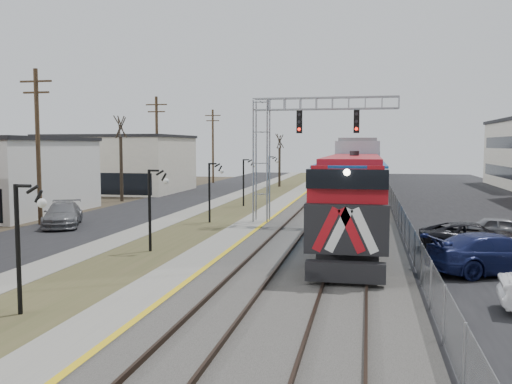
# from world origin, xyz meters

# --- Properties ---
(street_west) EXTENTS (7.00, 120.00, 0.04)m
(street_west) POSITION_xyz_m (-11.50, 35.00, 0.02)
(street_west) COLOR black
(street_west) RESTS_ON ground
(sidewalk) EXTENTS (2.00, 120.00, 0.08)m
(sidewalk) POSITION_xyz_m (-7.00, 35.00, 0.04)
(sidewalk) COLOR gray
(sidewalk) RESTS_ON ground
(grass_median) EXTENTS (4.00, 120.00, 0.06)m
(grass_median) POSITION_xyz_m (-4.00, 35.00, 0.03)
(grass_median) COLOR #424525
(grass_median) RESTS_ON ground
(platform) EXTENTS (2.00, 120.00, 0.24)m
(platform) POSITION_xyz_m (-1.00, 35.00, 0.12)
(platform) COLOR gray
(platform) RESTS_ON ground
(ballast_bed) EXTENTS (8.00, 120.00, 0.20)m
(ballast_bed) POSITION_xyz_m (4.00, 35.00, 0.10)
(ballast_bed) COLOR #595651
(ballast_bed) RESTS_ON ground
(parking_lot) EXTENTS (16.00, 120.00, 0.04)m
(parking_lot) POSITION_xyz_m (16.00, 35.00, 0.02)
(parking_lot) COLOR black
(parking_lot) RESTS_ON ground
(platform_edge) EXTENTS (0.24, 120.00, 0.01)m
(platform_edge) POSITION_xyz_m (-0.12, 35.00, 0.24)
(platform_edge) COLOR gold
(platform_edge) RESTS_ON platform
(track_near) EXTENTS (1.58, 120.00, 0.15)m
(track_near) POSITION_xyz_m (2.00, 35.00, 0.28)
(track_near) COLOR #2D2119
(track_near) RESTS_ON ballast_bed
(track_far) EXTENTS (1.58, 120.00, 0.15)m
(track_far) POSITION_xyz_m (5.50, 35.00, 0.28)
(track_far) COLOR #2D2119
(track_far) RESTS_ON ballast_bed
(train) EXTENTS (3.00, 108.65, 5.33)m
(train) POSITION_xyz_m (5.50, 68.68, 2.94)
(train) COLOR #124D98
(train) RESTS_ON ground
(signal_gantry) EXTENTS (9.00, 1.07, 8.15)m
(signal_gantry) POSITION_xyz_m (1.22, 27.99, 5.59)
(signal_gantry) COLOR gray
(signal_gantry) RESTS_ON ground
(lampposts) EXTENTS (0.14, 62.14, 4.00)m
(lampposts) POSITION_xyz_m (-4.00, 18.29, 2.00)
(lampposts) COLOR black
(lampposts) RESTS_ON ground
(utility_poles) EXTENTS (0.28, 80.28, 10.00)m
(utility_poles) POSITION_xyz_m (-14.50, 25.00, 5.00)
(utility_poles) COLOR #4C3823
(utility_poles) RESTS_ON ground
(fence) EXTENTS (0.04, 120.00, 1.60)m
(fence) POSITION_xyz_m (8.20, 35.00, 0.80)
(fence) COLOR gray
(fence) RESTS_ON ground
(bare_trees) EXTENTS (12.30, 42.30, 5.95)m
(bare_trees) POSITION_xyz_m (-12.66, 38.91, 2.70)
(bare_trees) COLOR #382D23
(bare_trees) RESTS_ON ground
(car_lot_c) EXTENTS (5.09, 2.41, 1.40)m
(car_lot_c) POSITION_xyz_m (11.30, 21.09, 0.70)
(car_lot_c) COLOR black
(car_lot_c) RESTS_ON ground
(car_lot_d) EXTENTS (5.98, 4.13, 1.61)m
(car_lot_d) POSITION_xyz_m (11.26, 16.55, 0.80)
(car_lot_d) COLOR navy
(car_lot_d) RESTS_ON ground
(car_lot_e) EXTENTS (4.03, 1.99, 1.32)m
(car_lot_e) POSITION_xyz_m (13.41, 24.41, 0.66)
(car_lot_e) COLOR gray
(car_lot_e) RESTS_ON ground
(car_street_b) EXTENTS (4.10, 5.61, 1.51)m
(car_street_b) POSITION_xyz_m (-12.65, 24.61, 0.75)
(car_street_b) COLOR slate
(car_street_b) RESTS_ON ground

